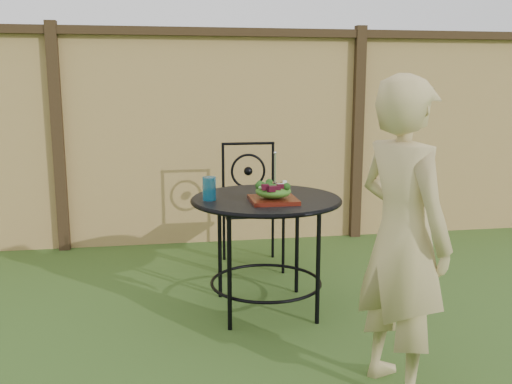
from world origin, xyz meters
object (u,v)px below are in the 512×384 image
patio_table (266,219)px  diner (403,238)px  salad_plate (273,200)px  patio_chair (251,202)px

patio_table → diner: bearing=-66.8°
patio_table → salad_plate: size_ratio=3.42×
patio_table → patio_chair: size_ratio=0.97×
diner → salad_plate: bearing=6.2°
diner → patio_table: bearing=4.0°
patio_table → diner: diner is taller
patio_chair → patio_table: bearing=-93.4°
patio_chair → salad_plate: (-0.04, -1.05, 0.23)m
patio_chair → salad_plate: patio_chair is taller
patio_table → diner: (0.44, -1.01, 0.14)m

